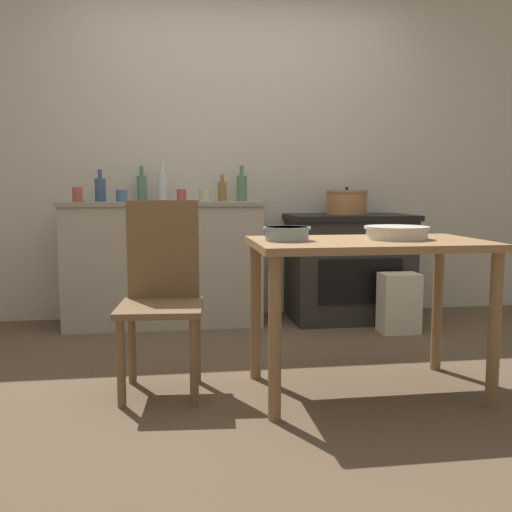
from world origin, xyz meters
The scene contains 19 objects.
ground_plane centered at (0.00, 0.00, 0.00)m, with size 14.00×14.00×0.00m, color brown.
wall_back centered at (0.00, 1.58, 1.27)m, with size 8.00×0.07×2.55m.
counter_cabinet centered at (-0.56, 1.31, 0.45)m, with size 1.44×0.51×0.90m.
stove centered at (0.83, 1.26, 0.40)m, with size 0.92×0.62×0.80m.
work_table centered at (0.42, -0.29, 0.63)m, with size 1.10×0.66×0.75m.
chair centered at (-0.56, -0.10, 0.49)m, with size 0.43×0.43×0.94m.
flour_sack centered at (1.05, 0.79, 0.21)m, with size 0.27×0.19×0.42m, color beige.
stock_pot centered at (0.82, 1.31, 0.90)m, with size 0.32×0.32×0.21m.
mixing_bowl_large centered at (0.58, -0.27, 0.79)m, with size 0.31×0.31×0.06m.
mixing_bowl_small centered at (0.03, -0.28, 0.79)m, with size 0.23×0.23×0.07m.
bottle_far_left centered at (-0.72, 1.46, 1.00)m, with size 0.07×0.07×0.26m.
bottle_left centered at (0.02, 1.40, 1.01)m, with size 0.08×0.08×0.26m.
bottle_mid_left centered at (-0.12, 1.39, 0.98)m, with size 0.06×0.06×0.20m.
bottle_center_left centered at (-0.57, 1.40, 1.02)m, with size 0.07×0.07×0.29m.
bottle_center centered at (-1.01, 1.37, 0.99)m, with size 0.08×0.08×0.23m.
cup_center_right centered at (-0.43, 1.29, 0.95)m, with size 0.07×0.07×0.09m, color #B74C42.
cup_mid_right centered at (-0.26, 1.25, 0.95)m, with size 0.08×0.08×0.09m, color beige.
cup_right centered at (-0.85, 1.28, 0.95)m, with size 0.08×0.08×0.08m, color #4C6B99.
cup_far_right centered at (-1.15, 1.23, 0.96)m, with size 0.07×0.07×0.10m, color #B74C42.
Camera 1 is at (-0.51, -2.90, 0.99)m, focal length 40.00 mm.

